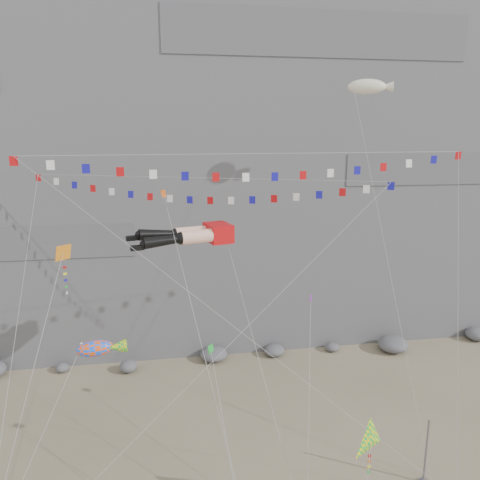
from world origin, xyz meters
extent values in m
cube|color=slate|center=(0.00, 32.00, 25.00)|extent=(80.00, 28.00, 50.00)
cylinder|color=slate|center=(11.22, -1.33, 2.18)|extent=(0.12, 0.12, 4.35)
cube|color=red|center=(-0.57, 7.35, 14.65)|extent=(2.06, 2.46, 1.26)
cylinder|color=#FFBA9F|center=(-2.17, 6.25, 14.65)|extent=(2.30, 1.46, 0.93)
sphere|color=black|center=(-3.20, 5.97, 14.65)|extent=(0.85, 0.85, 0.85)
cone|color=black|center=(-4.41, 5.64, 14.58)|extent=(2.66, 1.42, 0.87)
cube|color=black|center=(-6.04, 5.19, 14.29)|extent=(0.89, 0.57, 0.31)
cylinder|color=#FFBA9F|center=(-2.51, 7.46, 14.65)|extent=(2.30, 1.46, 0.93)
sphere|color=black|center=(-3.53, 7.18, 14.65)|extent=(0.85, 0.85, 0.85)
cone|color=black|center=(-4.74, 6.85, 14.77)|extent=(2.67, 1.42, 0.93)
cube|color=black|center=(-6.38, 6.40, 14.68)|extent=(0.89, 0.57, 0.31)
cylinder|color=gray|center=(0.97, 0.27, 7.35)|extent=(0.03, 0.03, 20.57)
cylinder|color=gray|center=(-7.56, 2.82, 9.12)|extent=(0.03, 0.03, 26.62)
cylinder|color=gray|center=(7.18, 1.00, 10.11)|extent=(0.03, 0.03, 24.08)
cylinder|color=gray|center=(-11.93, -0.76, 7.35)|extent=(0.03, 0.03, 17.00)
cylinder|color=gray|center=(-11.25, -0.85, 4.49)|extent=(0.03, 0.03, 12.14)
cylinder|color=gray|center=(11.75, 5.22, 12.51)|extent=(0.03, 0.03, 28.04)
cube|color=slate|center=(11.79, -1.21, 0.05)|extent=(0.16, 0.16, 0.10)
cylinder|color=gray|center=(-2.25, 0.37, 8.77)|extent=(0.03, 0.03, 22.46)
cylinder|color=gray|center=(3.77, -0.69, 5.44)|extent=(0.03, 0.03, 14.09)
cylinder|color=gray|center=(-1.32, -3.58, 4.57)|extent=(0.03, 0.03, 12.67)
camera|label=1|loc=(-4.28, -24.39, 21.38)|focal=35.00mm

